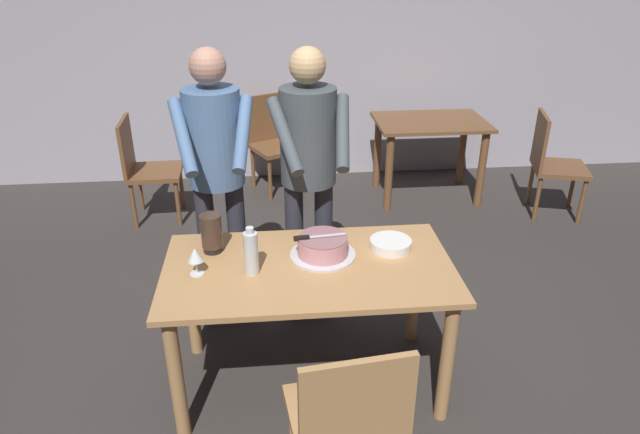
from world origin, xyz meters
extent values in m
plane|color=#383330|center=(0.00, 0.00, 0.00)|extent=(14.00, 14.00, 0.00)
cube|color=#ADA8B2|center=(0.00, 3.14, 1.35)|extent=(10.00, 0.12, 2.70)
cube|color=tan|center=(0.00, 0.00, 0.73)|extent=(1.46, 0.80, 0.03)
cylinder|color=tan|center=(-0.65, -0.32, 0.36)|extent=(0.07, 0.07, 0.72)
cylinder|color=tan|center=(0.65, -0.32, 0.36)|extent=(0.07, 0.07, 0.72)
cylinder|color=tan|center=(-0.65, 0.32, 0.36)|extent=(0.07, 0.07, 0.72)
cylinder|color=tan|center=(0.65, 0.32, 0.36)|extent=(0.07, 0.07, 0.72)
cylinder|color=silver|center=(0.08, 0.09, 0.76)|extent=(0.34, 0.34, 0.01)
cylinder|color=#D18C93|center=(0.08, 0.09, 0.81)|extent=(0.26, 0.26, 0.09)
cylinder|color=#926267|center=(0.08, 0.09, 0.86)|extent=(0.25, 0.25, 0.01)
cube|color=silver|center=(0.10, 0.10, 0.87)|extent=(0.20, 0.04, 0.00)
cube|color=black|center=(-0.03, 0.08, 0.87)|extent=(0.08, 0.03, 0.02)
cylinder|color=white|center=(0.45, 0.14, 0.76)|extent=(0.22, 0.22, 0.01)
cylinder|color=white|center=(0.45, 0.14, 0.77)|extent=(0.22, 0.22, 0.01)
cylinder|color=white|center=(0.45, 0.14, 0.78)|extent=(0.22, 0.22, 0.01)
cylinder|color=white|center=(0.45, 0.14, 0.79)|extent=(0.22, 0.22, 0.01)
cylinder|color=white|center=(0.45, 0.14, 0.80)|extent=(0.22, 0.22, 0.01)
cylinder|color=silver|center=(-0.55, -0.02, 0.75)|extent=(0.07, 0.07, 0.00)
cylinder|color=silver|center=(-0.55, -0.02, 0.79)|extent=(0.01, 0.01, 0.07)
cone|color=silver|center=(-0.55, -0.02, 0.86)|extent=(0.08, 0.08, 0.07)
cylinder|color=silver|center=(-0.28, -0.04, 0.86)|extent=(0.07, 0.07, 0.22)
cylinder|color=silver|center=(-0.28, -0.04, 0.98)|extent=(0.04, 0.04, 0.03)
cylinder|color=black|center=(-0.49, 0.20, 0.77)|extent=(0.10, 0.10, 0.03)
cylinder|color=#3F2D23|center=(-0.49, 0.20, 0.87)|extent=(0.11, 0.11, 0.18)
cylinder|color=#2D2D38|center=(0.14, 0.63, 0.47)|extent=(0.11, 0.11, 0.95)
cylinder|color=#2D2D38|center=(-0.04, 0.61, 0.47)|extent=(0.11, 0.11, 0.95)
cylinder|color=#3F474C|center=(0.05, 0.62, 1.23)|extent=(0.32, 0.32, 0.55)
sphere|color=tan|center=(0.05, 0.62, 1.62)|extent=(0.20, 0.20, 0.20)
cylinder|color=#3F474C|center=(0.22, 0.45, 1.30)|extent=(0.12, 0.42, 0.34)
cylinder|color=#3F474C|center=(-0.09, 0.42, 1.30)|extent=(0.19, 0.42, 0.34)
cylinder|color=#2D2D38|center=(-0.39, 0.66, 0.47)|extent=(0.11, 0.11, 0.95)
cylinder|color=#2D2D38|center=(-0.57, 0.64, 0.47)|extent=(0.11, 0.11, 0.95)
cylinder|color=#4C6B93|center=(-0.48, 0.65, 1.23)|extent=(0.32, 0.32, 0.55)
sphere|color=tan|center=(-0.48, 0.65, 1.62)|extent=(0.20, 0.20, 0.20)
cylinder|color=#4C6B93|center=(-0.31, 0.48, 1.30)|extent=(0.12, 0.42, 0.34)
cylinder|color=#4C6B93|center=(-0.62, 0.45, 1.30)|extent=(0.19, 0.42, 0.34)
cube|color=tan|center=(0.09, -0.70, 0.43)|extent=(0.49, 0.49, 0.04)
cylinder|color=tan|center=(-0.12, -0.54, 0.21)|extent=(0.04, 0.04, 0.41)
cylinder|color=tan|center=(0.24, -0.50, 0.21)|extent=(0.04, 0.04, 0.41)
cube|color=tan|center=(0.11, -0.90, 0.68)|extent=(0.44, 0.08, 0.45)
cube|color=brown|center=(1.31, 2.44, 0.72)|extent=(1.00, 0.70, 0.03)
cylinder|color=brown|center=(0.88, 2.17, 0.35)|extent=(0.07, 0.07, 0.71)
cylinder|color=brown|center=(1.73, 2.17, 0.35)|extent=(0.07, 0.07, 0.71)
cylinder|color=brown|center=(0.88, 2.72, 0.35)|extent=(0.07, 0.07, 0.71)
cylinder|color=brown|center=(1.73, 2.72, 0.35)|extent=(0.07, 0.07, 0.71)
cube|color=brown|center=(-0.09, 2.72, 0.43)|extent=(0.59, 0.59, 0.04)
cylinder|color=brown|center=(0.15, 2.64, 0.21)|extent=(0.04, 0.04, 0.41)
cylinder|color=brown|center=(-0.18, 2.48, 0.21)|extent=(0.04, 0.04, 0.41)
cylinder|color=brown|center=(-0.01, 2.96, 0.21)|extent=(0.04, 0.04, 0.41)
cylinder|color=brown|center=(-0.34, 2.80, 0.21)|extent=(0.04, 0.04, 0.41)
cube|color=brown|center=(-0.18, 2.90, 0.68)|extent=(0.41, 0.22, 0.45)
cube|color=brown|center=(-1.15, 2.19, 0.43)|extent=(0.46, 0.46, 0.04)
cylinder|color=brown|center=(-0.98, 2.37, 0.21)|extent=(0.04, 0.04, 0.41)
cylinder|color=brown|center=(-0.96, 2.01, 0.21)|extent=(0.04, 0.04, 0.41)
cylinder|color=brown|center=(-1.34, 2.36, 0.21)|extent=(0.04, 0.04, 0.41)
cylinder|color=brown|center=(-1.33, 2.00, 0.21)|extent=(0.04, 0.04, 0.41)
cube|color=brown|center=(-1.36, 2.18, 0.68)|extent=(0.05, 0.44, 0.45)
cube|color=brown|center=(2.34, 1.94, 0.43)|extent=(0.54, 0.54, 0.04)
cylinder|color=brown|center=(2.57, 2.07, 0.21)|extent=(0.04, 0.04, 0.41)
cylinder|color=brown|center=(2.47, 1.72, 0.21)|extent=(0.04, 0.04, 0.41)
cylinder|color=brown|center=(2.21, 2.17, 0.21)|extent=(0.04, 0.04, 0.41)
cylinder|color=brown|center=(2.12, 1.82, 0.21)|extent=(0.04, 0.04, 0.41)
cube|color=brown|center=(2.14, 2.00, 0.68)|extent=(0.15, 0.43, 0.45)
camera|label=1|loc=(-0.17, -2.43, 2.23)|focal=31.72mm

